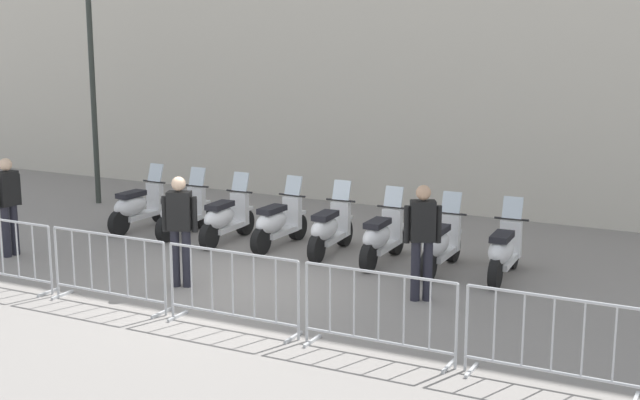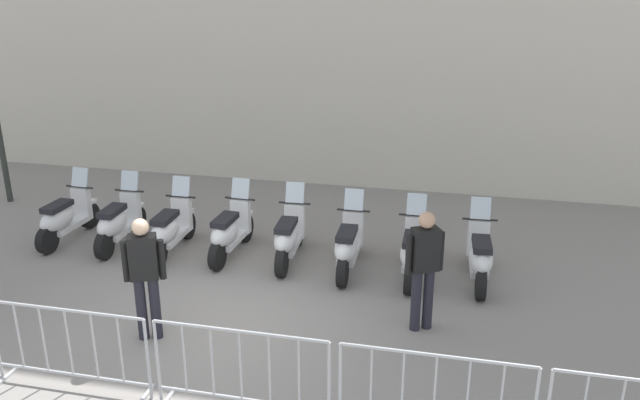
# 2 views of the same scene
# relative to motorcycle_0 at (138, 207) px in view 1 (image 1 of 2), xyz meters

# --- Properties ---
(ground_plane) EXTENTS (120.00, 120.00, 0.00)m
(ground_plane) POSITION_rel_motorcycle_0_xyz_m (3.96, -1.65, -0.45)
(ground_plane) COLOR gray
(motorcycle_0) EXTENTS (0.57, 1.73, 1.24)m
(motorcycle_0) POSITION_rel_motorcycle_0_xyz_m (0.00, 0.00, 0.00)
(motorcycle_0) COLOR black
(motorcycle_0) RESTS_ON ground
(motorcycle_1) EXTENTS (0.66, 1.72, 1.24)m
(motorcycle_1) POSITION_rel_motorcycle_0_xyz_m (1.04, 0.17, 0.00)
(motorcycle_1) COLOR black
(motorcycle_1) RESTS_ON ground
(motorcycle_2) EXTENTS (0.64, 1.72, 1.24)m
(motorcycle_2) POSITION_rel_motorcycle_0_xyz_m (2.08, 0.24, 0.00)
(motorcycle_2) COLOR black
(motorcycle_2) RESTS_ON ground
(motorcycle_3) EXTENTS (0.58, 1.73, 1.24)m
(motorcycle_3) POSITION_rel_motorcycle_0_xyz_m (3.09, 0.52, 0.00)
(motorcycle_3) COLOR black
(motorcycle_3) RESTS_ON ground
(motorcycle_4) EXTENTS (0.69, 1.71, 1.24)m
(motorcycle_4) POSITION_rel_motorcycle_0_xyz_m (4.13, 0.67, 0.00)
(motorcycle_4) COLOR black
(motorcycle_4) RESTS_ON ground
(motorcycle_5) EXTENTS (0.65, 1.72, 1.24)m
(motorcycle_5) POSITION_rel_motorcycle_0_xyz_m (5.18, 0.71, 0.00)
(motorcycle_5) COLOR black
(motorcycle_5) RESTS_ON ground
(motorcycle_6) EXTENTS (0.65, 1.72, 1.24)m
(motorcycle_6) POSITION_rel_motorcycle_0_xyz_m (6.21, 0.87, 0.00)
(motorcycle_6) COLOR black
(motorcycle_6) RESTS_ON ground
(motorcycle_7) EXTENTS (0.69, 1.71, 1.24)m
(motorcycle_7) POSITION_rel_motorcycle_0_xyz_m (7.24, 1.07, 0.00)
(motorcycle_7) COLOR black
(motorcycle_7) RESTS_ON ground
(barrier_segment_1) EXTENTS (2.00, 0.72, 1.07)m
(barrier_segment_1) POSITION_rel_motorcycle_0_xyz_m (1.08, -3.78, 0.07)
(barrier_segment_1) COLOR #B2B5B7
(barrier_segment_1) RESTS_ON ground
(barrier_segment_2) EXTENTS (2.00, 0.72, 1.07)m
(barrier_segment_2) POSITION_rel_motorcycle_0_xyz_m (3.17, -3.46, 0.07)
(barrier_segment_2) COLOR #B2B5B7
(barrier_segment_2) RESTS_ON ground
(barrier_segment_3) EXTENTS (2.00, 0.72, 1.07)m
(barrier_segment_3) POSITION_rel_motorcycle_0_xyz_m (5.26, -3.13, 0.07)
(barrier_segment_3) COLOR #B2B5B7
(barrier_segment_3) RESTS_ON ground
(barrier_segment_4) EXTENTS (2.00, 0.72, 1.07)m
(barrier_segment_4) POSITION_rel_motorcycle_0_xyz_m (7.34, -2.81, 0.07)
(barrier_segment_4) COLOR #B2B5B7
(barrier_segment_4) RESTS_ON ground
(barrier_segment_5) EXTENTS (2.00, 0.72, 1.07)m
(barrier_segment_5) POSITION_rel_motorcycle_0_xyz_m (9.43, -2.49, 0.07)
(barrier_segment_5) COLOR #B2B5B7
(barrier_segment_5) RESTS_ON ground
(street_lamp) EXTENTS (0.36, 0.36, 6.21)m
(street_lamp) POSITION_rel_motorcycle_0_xyz_m (-2.68, 1.26, 3.26)
(street_lamp) COLOR #2D332D
(street_lamp) RESTS_ON ground
(officer_near_row_end) EXTENTS (0.49, 0.37, 1.73)m
(officer_near_row_end) POSITION_rel_motorcycle_0_xyz_m (3.36, -2.20, 0.53)
(officer_near_row_end) COLOR #23232D
(officer_near_row_end) RESTS_ON ground
(officer_mid_plaza) EXTENTS (0.46, 0.39, 1.73)m
(officer_mid_plaza) POSITION_rel_motorcycle_0_xyz_m (6.71, -0.62, 0.53)
(officer_mid_plaza) COLOR #23232D
(officer_mid_plaza) RESTS_ON ground
(officer_by_barriers) EXTENTS (0.25, 0.55, 1.73)m
(officer_by_barriers) POSITION_rel_motorcycle_0_xyz_m (-0.34, -2.64, 0.53)
(officer_by_barriers) COLOR #23232D
(officer_by_barriers) RESTS_ON ground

